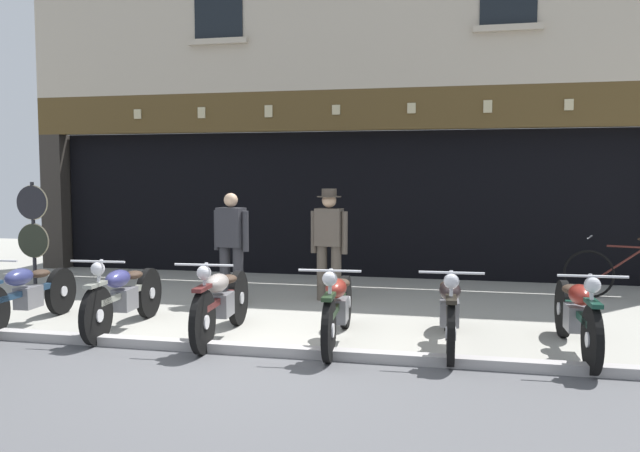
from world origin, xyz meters
name	(u,v)px	position (x,y,z in m)	size (l,w,h in m)	color
ground	(207,391)	(0.00, -0.98, -0.04)	(23.76, 22.00, 0.18)	#9A988E
shop_facade	(356,177)	(0.00, 6.99, 1.77)	(12.06, 4.42, 6.67)	black
motorcycle_far_left	(27,293)	(-2.97, 0.64, 0.41)	(0.62, 1.99, 0.90)	black
motorcycle_left	(124,295)	(-1.73, 0.72, 0.42)	(0.62, 2.00, 0.91)	black
motorcycle_center_left	(221,300)	(-0.47, 0.61, 0.43)	(0.62, 1.97, 0.93)	black
motorcycle_center	(338,305)	(0.84, 0.68, 0.42)	(0.62, 2.07, 0.90)	black
motorcycle_center_right	(449,308)	(2.02, 0.79, 0.42)	(0.62, 2.07, 0.91)	black
motorcycle_right	(577,313)	(3.30, 0.79, 0.42)	(0.62, 2.06, 0.91)	black
salesman_left	(231,243)	(-1.05, 2.50, 0.87)	(0.55, 0.30, 1.57)	#2D2D33
shopkeeper_center	(329,239)	(0.26, 3.02, 0.90)	(0.56, 0.35, 1.63)	brown
tyre_sign_pole	(33,223)	(-4.87, 3.37, 1.02)	(0.58, 0.06, 1.71)	#232328
advert_board_near	(526,173)	(3.19, 5.40, 1.85)	(0.78, 0.03, 1.02)	silver
leaning_bicycle	(628,274)	(4.51, 3.96, 0.38)	(1.71, 0.67, 0.95)	black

